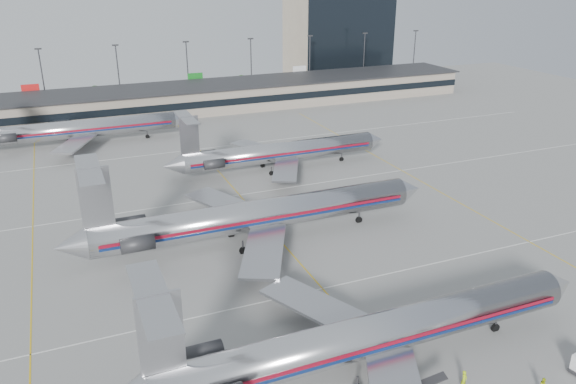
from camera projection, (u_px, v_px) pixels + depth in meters
ground at (368, 340)px, 53.99m from camera, size 260.00×260.00×0.00m
apron_markings at (322, 288)px, 62.55m from camera, size 160.00×0.15×0.02m
terminal at (166, 100)px, 136.80m from camera, size 162.00×17.00×6.25m
light_mast_row at (154, 69)px, 146.80m from camera, size 163.60×0.40×15.28m
distant_building at (337, 37)px, 181.11m from camera, size 30.00×20.00×25.00m
jet_foreground at (365, 336)px, 48.73m from camera, size 46.25×27.23×12.11m
jet_second_row at (252, 216)px, 71.81m from camera, size 49.36×29.07×12.92m
jet_third_row at (277, 152)px, 98.05m from camera, size 41.22×25.35×11.27m
jet_back_row at (77, 129)px, 111.53m from camera, size 43.42×26.71×11.87m
ramp_worker_near at (464, 380)px, 47.41m from camera, size 0.77×0.66×1.78m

